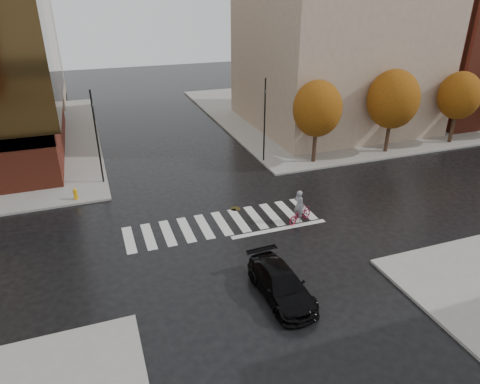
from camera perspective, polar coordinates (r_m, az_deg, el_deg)
The scene contains 14 objects.
ground at distance 25.50m, azimuth -2.09°, elevation -4.73°, with size 120.00×120.00×0.00m, color black.
sidewalk_ne at distance 51.87m, azimuth 13.21°, elevation 10.65°, with size 30.00×30.00×0.15m, color gray.
crosswalk at distance 25.91m, azimuth -2.44°, elevation -4.19°, with size 12.00×3.00×0.01m, color silver.
building_ne_tan at distance 44.90m, azimuth 12.69°, elevation 20.28°, with size 16.00×16.00×18.00m, color gray.
building_ne_brick at distance 54.51m, azimuth 28.16°, elevation 16.74°, with size 14.00×14.00×14.00m, color maroon.
tree_ne_a at distance 33.96m, azimuth 10.27°, elevation 10.86°, with size 3.80×3.80×6.50m.
tree_ne_b at distance 37.85m, azimuth 19.75°, elevation 11.54°, with size 4.20×4.20×6.89m.
tree_ne_c at distance 42.62m, azimuth 27.21°, elevation 11.35°, with size 3.60×3.60×6.31m.
sedan at distance 19.99m, azimuth 5.51°, elevation -12.13°, with size 1.87×4.60×1.34m, color black.
cyclist at distance 25.98m, azimuth 7.95°, elevation -2.55°, with size 1.95×1.29×2.10m.
traffic_light_nw at distance 31.31m, azimuth -18.64°, elevation 7.55°, with size 0.20×0.18×6.64m.
traffic_light_ne at distance 33.89m, azimuth 3.31°, elevation 10.10°, with size 0.14×0.17×6.59m.
fire_hydrant at distance 30.29m, azimuth -21.10°, elevation -0.17°, with size 0.28×0.28×0.78m.
manhole at distance 27.53m, azimuth -0.64°, elevation -2.25°, with size 0.66×0.66×0.01m, color #433918.
Camera 1 is at (-6.63, -20.99, 12.86)m, focal length 32.00 mm.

